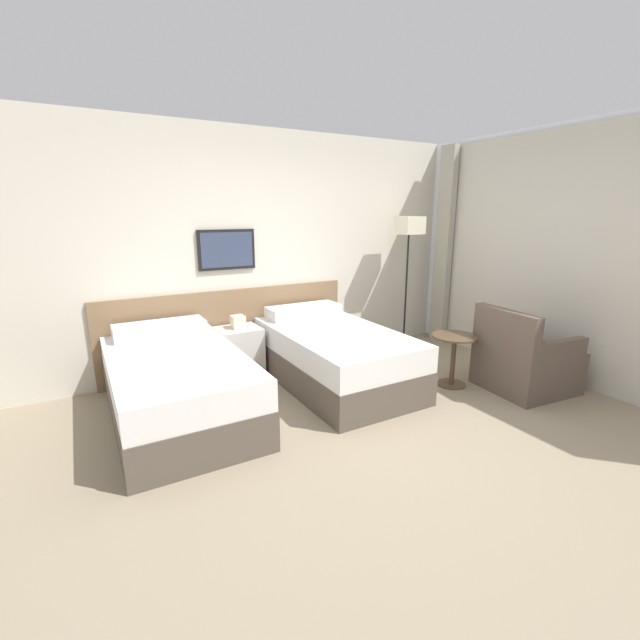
{
  "coord_description": "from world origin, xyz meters",
  "views": [
    {
      "loc": [
        -2.07,
        -2.62,
        1.8
      ],
      "look_at": [
        -0.01,
        1.0,
        0.74
      ],
      "focal_mm": 24.0,
      "sensor_mm": 36.0,
      "label": 1
    }
  ],
  "objects": [
    {
      "name": "ground_plane",
      "position": [
        0.0,
        0.0,
        0.0
      ],
      "size": [
        16.0,
        16.0,
        0.0
      ],
      "primitive_type": "plane",
      "color": "gray"
    },
    {
      "name": "wall_headboard",
      "position": [
        -0.04,
        2.07,
        1.3
      ],
      "size": [
        10.0,
        0.1,
        2.7
      ],
      "color": "beige",
      "rests_on": "ground_plane"
    },
    {
      "name": "wall_window",
      "position": [
        2.46,
        -0.12,
        1.34
      ],
      "size": [
        0.21,
        4.55,
        2.7
      ],
      "color": "white",
      "rests_on": "ground_plane"
    },
    {
      "name": "bed_near_door",
      "position": [
        -1.42,
        1.06,
        0.3
      ],
      "size": [
        1.09,
        1.91,
        0.72
      ],
      "color": "brown",
      "rests_on": "ground_plane"
    },
    {
      "name": "bed_near_window",
      "position": [
        0.21,
        1.06,
        0.3
      ],
      "size": [
        1.09,
        1.91,
        0.72
      ],
      "color": "brown",
      "rests_on": "ground_plane"
    },
    {
      "name": "nightstand",
      "position": [
        -0.61,
        1.76,
        0.29
      ],
      "size": [
        0.46,
        0.41,
        0.7
      ],
      "color": "beige",
      "rests_on": "ground_plane"
    },
    {
      "name": "floor_lamp",
      "position": [
        1.66,
        1.64,
        1.51
      ],
      "size": [
        0.3,
        0.3,
        1.74
      ],
      "color": "black",
      "rests_on": "ground_plane"
    },
    {
      "name": "side_table",
      "position": [
        1.26,
        0.39,
        0.39
      ],
      "size": [
        0.46,
        0.46,
        0.55
      ],
      "color": "brown",
      "rests_on": "ground_plane"
    },
    {
      "name": "armchair",
      "position": [
        1.83,
        -0.05,
        0.28
      ],
      "size": [
        0.88,
        0.84,
        0.87
      ],
      "rotation": [
        0.0,
        0.0,
        1.47
      ],
      "color": "brown",
      "rests_on": "ground_plane"
    }
  ]
}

